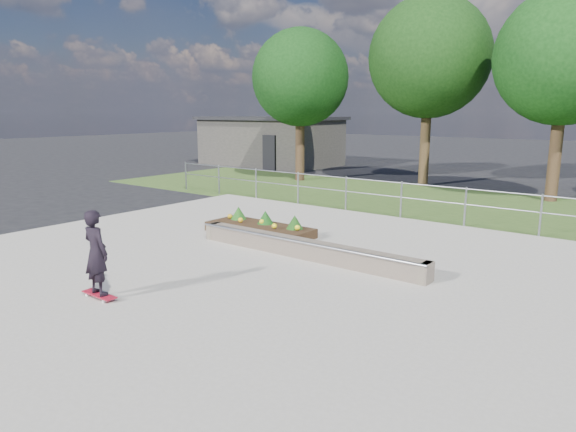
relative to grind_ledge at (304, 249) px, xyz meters
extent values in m
plane|color=black|center=(-0.25, -2.04, -0.26)|extent=(120.00, 120.00, 0.00)
cube|color=#344D1F|center=(-0.25, 8.96, -0.25)|extent=(30.00, 8.00, 0.02)
cube|color=#9D968B|center=(-0.25, -2.04, -0.23)|extent=(15.00, 15.00, 0.06)
cylinder|color=gray|center=(-10.25, 5.46, 0.34)|extent=(0.06, 0.06, 1.20)
cylinder|color=#92949A|center=(-8.25, 5.46, 0.34)|extent=(0.06, 0.06, 1.20)
cylinder|color=gray|center=(-6.25, 5.46, 0.34)|extent=(0.06, 0.06, 1.20)
cylinder|color=#95989D|center=(-4.25, 5.46, 0.34)|extent=(0.06, 0.06, 1.20)
cylinder|color=gray|center=(-2.25, 5.46, 0.34)|extent=(0.06, 0.06, 1.20)
cylinder|color=gray|center=(-0.25, 5.46, 0.34)|extent=(0.06, 0.06, 1.20)
cylinder|color=gray|center=(1.75, 5.46, 0.34)|extent=(0.06, 0.06, 1.20)
cylinder|color=gray|center=(3.75, 5.46, 0.34)|extent=(0.06, 0.06, 1.20)
cylinder|color=#989AA1|center=(-0.25, 5.46, 0.89)|extent=(20.00, 0.04, 0.04)
cylinder|color=#95989D|center=(-0.25, 5.46, 0.44)|extent=(20.00, 0.04, 0.04)
cube|color=#32302D|center=(-14.25, 15.96, 1.14)|extent=(8.00, 5.00, 2.80)
cube|color=black|center=(-14.25, 15.96, 2.64)|extent=(8.40, 5.40, 0.20)
cube|color=black|center=(-12.25, 13.41, 0.74)|extent=(0.90, 0.10, 2.00)
cylinder|color=#332114|center=(-8.25, 10.96, 1.20)|extent=(0.44, 0.44, 2.93)
sphere|color=black|center=(-8.25, 10.96, 4.61)|extent=(4.55, 4.55, 4.55)
cylinder|color=#372616|center=(-2.75, 12.96, 1.42)|extent=(0.44, 0.44, 3.38)
sphere|color=black|center=(-2.75, 12.96, 5.36)|extent=(5.25, 5.25, 5.25)
cylinder|color=#352215|center=(2.75, 11.96, 1.31)|extent=(0.44, 0.44, 3.15)
sphere|color=black|center=(2.75, 11.96, 4.99)|extent=(4.90, 4.90, 4.90)
cube|color=brown|center=(0.00, 0.00, 0.00)|extent=(6.00, 0.40, 0.40)
cylinder|color=#909498|center=(0.00, -0.20, 0.20)|extent=(6.00, 0.06, 0.06)
cube|color=brown|center=(-2.90, 0.00, 0.00)|extent=(0.15, 0.42, 0.40)
cube|color=brown|center=(2.90, 0.00, 0.00)|extent=(0.15, 0.42, 0.40)
cube|color=black|center=(-2.27, 1.07, -0.08)|extent=(3.00, 1.20, 0.25)
sphere|color=gold|center=(-3.47, 1.17, 0.13)|extent=(0.14, 0.14, 0.14)
sphere|color=yellow|center=(-2.87, 0.97, 0.13)|extent=(0.14, 0.14, 0.14)
sphere|color=yellow|center=(-2.27, 1.17, 0.13)|extent=(0.14, 0.14, 0.14)
sphere|color=yellow|center=(-1.67, 0.97, 0.13)|extent=(0.14, 0.14, 0.14)
sphere|color=yellow|center=(-1.07, 1.17, 0.13)|extent=(0.14, 0.14, 0.14)
cone|color=#194B15|center=(-3.27, 1.32, 0.23)|extent=(0.44, 0.44, 0.36)
cone|color=#124113|center=(-2.27, 1.32, 0.23)|extent=(0.44, 0.44, 0.36)
cone|color=#163F12|center=(-1.27, 1.32, 0.23)|extent=(0.44, 0.44, 0.36)
cylinder|color=white|center=(-1.59, -4.44, -0.18)|extent=(0.05, 0.03, 0.05)
cylinder|color=silver|center=(-1.59, -4.26, -0.18)|extent=(0.05, 0.03, 0.05)
cylinder|color=silver|center=(-1.07, -4.44, -0.18)|extent=(0.05, 0.03, 0.05)
cylinder|color=white|center=(-1.07, -4.26, -0.18)|extent=(0.05, 0.03, 0.05)
cylinder|color=#9B9BA0|center=(-1.59, -4.35, -0.15)|extent=(0.02, 0.18, 0.02)
cylinder|color=#A8A8AD|center=(-1.07, -4.35, -0.15)|extent=(0.02, 0.18, 0.02)
cube|color=maroon|center=(-1.33, -4.35, -0.13)|extent=(0.80, 0.21, 0.02)
imported|color=black|center=(-1.33, -4.35, 0.64)|extent=(0.56, 0.37, 1.52)
camera|label=1|loc=(6.61, -9.11, 3.06)|focal=32.00mm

